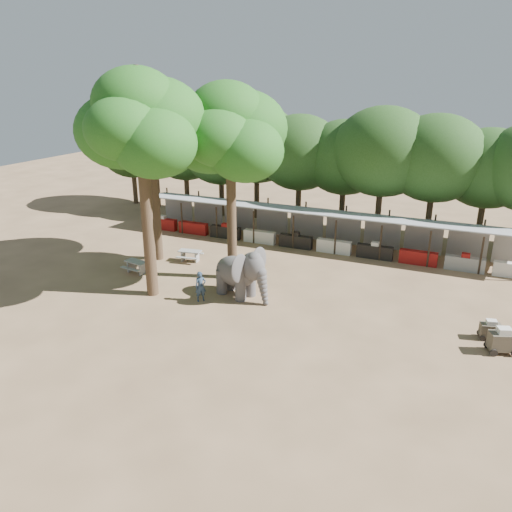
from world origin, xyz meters
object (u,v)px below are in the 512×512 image
at_px(picnic_table_far, 190,254).
at_px(cart_back, 490,330).
at_px(yard_tree_back, 229,133).
at_px(yard_tree_left, 150,133).
at_px(yard_tree_center, 140,125).
at_px(handler, 201,287).
at_px(picnic_table_near, 137,265).
at_px(elephant, 242,273).
at_px(cart_front, 503,340).

height_order(picnic_table_far, cart_back, cart_back).
bearing_deg(yard_tree_back, yard_tree_left, 170.54).
bearing_deg(yard_tree_center, yard_tree_back, 53.14).
distance_m(handler, picnic_table_near, 6.07).
distance_m(yard_tree_left, picnic_table_far, 8.06).
relative_size(elephant, cart_back, 3.45).
relative_size(yard_tree_back, handler, 6.79).
height_order(handler, picnic_table_far, handler).
distance_m(cart_front, cart_back, 1.24).
height_order(yard_tree_left, picnic_table_near, yard_tree_left).
height_order(yard_tree_center, picnic_table_near, yard_tree_center).
height_order(picnic_table_near, cart_front, cart_front).
relative_size(yard_tree_back, picnic_table_near, 6.70).
xyz_separation_m(yard_tree_left, handler, (6.06, -4.89, -7.36)).
bearing_deg(yard_tree_center, cart_front, 2.31).
distance_m(elephant, cart_front, 13.08).
bearing_deg(yard_tree_left, yard_tree_center, -59.04).
xyz_separation_m(picnic_table_far, cart_front, (18.57, -4.53, 0.12)).
height_order(picnic_table_near, picnic_table_far, picnic_table_near).
bearing_deg(yard_tree_center, picnic_table_far, 97.58).
bearing_deg(picnic_table_far, yard_tree_center, -91.43).
distance_m(yard_tree_center, elephant, 9.31).
bearing_deg(yard_tree_center, cart_back, 6.10).
xyz_separation_m(cart_front, cart_back, (-0.47, 1.14, -0.12)).
bearing_deg(elephant, handler, -124.18).
xyz_separation_m(handler, cart_front, (14.80, 0.61, -0.24)).
height_order(yard_tree_back, cart_front, yard_tree_back).
bearing_deg(handler, elephant, -8.41).
bearing_deg(yard_tree_center, yard_tree_left, 120.96).
bearing_deg(handler, cart_back, -40.16).
bearing_deg(elephant, cart_front, 13.54).
distance_m(yard_tree_back, picnic_table_far, 8.96).
xyz_separation_m(elephant, cart_back, (12.55, 0.32, -0.93)).
xyz_separation_m(elephant, cart_front, (13.03, -0.82, -0.81)).
xyz_separation_m(yard_tree_back, picnic_table_far, (-3.70, 1.25, -8.06)).
relative_size(yard_tree_center, cart_front, 8.35).
relative_size(yard_tree_center, cart_back, 10.97).
bearing_deg(yard_tree_left, handler, -38.88).
relative_size(picnic_table_near, cart_front, 1.18).
bearing_deg(cart_front, picnic_table_near, 155.87).
bearing_deg(picnic_table_near, picnic_table_far, 66.89).
bearing_deg(cart_front, yard_tree_left, 148.21).
height_order(yard_tree_back, picnic_table_near, yard_tree_back).
height_order(cart_front, cart_back, cart_front).
xyz_separation_m(yard_tree_left, yard_tree_center, (3.00, -5.00, 1.01)).
bearing_deg(yard_tree_left, elephant, -23.84).
distance_m(handler, cart_back, 14.44).
xyz_separation_m(yard_tree_center, picnic_table_near, (-2.65, 2.13, -8.72)).
relative_size(yard_tree_back, picnic_table_far, 6.86).
bearing_deg(cart_front, yard_tree_center, 162.11).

